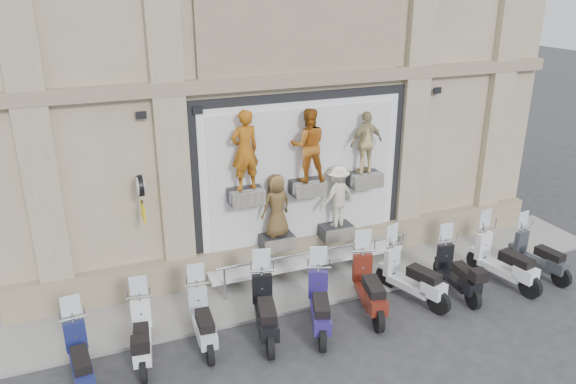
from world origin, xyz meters
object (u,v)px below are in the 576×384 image
guard_rail (316,267)px  scooter_a (79,349)px  clock_sign_bracket (141,192)px  scooter_c (202,311)px  scooter_h (458,264)px  scooter_g (413,268)px  scooter_d (265,301)px  scooter_j (540,248)px  scooter_b (141,326)px  scooter_f (370,278)px  scooter_i (506,252)px  scooter_e (320,296)px

guard_rail → scooter_a: size_ratio=2.68×
clock_sign_bracket → scooter_c: (0.76, -1.80, -2.04)m
scooter_a → scooter_h: (8.40, 0.09, 0.00)m
scooter_g → scooter_a: bearing=163.3°
scooter_a → scooter_c: scooter_a is taller
scooter_d → scooter_j: size_ratio=1.11×
clock_sign_bracket → scooter_b: bearing=-103.8°
scooter_d → scooter_g: scooter_g is taller
scooter_b → scooter_a: bearing=-155.7°
scooter_c → scooter_f: bearing=0.7°
scooter_g → scooter_j: scooter_g is taller
scooter_i → guard_rail: bearing=147.1°
clock_sign_bracket → scooter_i: (8.13, -2.15, -1.94)m
scooter_h → scooter_c: bearing=-177.7°
scooter_j → scooter_i: bearing=172.5°
scooter_c → scooter_f: (3.72, -0.21, 0.09)m
scooter_b → scooter_d: 2.50m
guard_rail → scooter_h: scooter_h is taller
scooter_h → scooter_b: bearing=-176.9°
guard_rail → scooter_c: scooter_c is taller
guard_rail → scooter_d: (-1.86, -1.54, 0.37)m
guard_rail → scooter_f: 1.69m
scooter_b → scooter_h: size_ratio=0.98×
scooter_d → scooter_i: 6.09m
clock_sign_bracket → scooter_i: bearing=-14.8°
scooter_g → scooter_i: 2.49m
scooter_b → scooter_h: scooter_h is taller
scooter_e → clock_sign_bracket: bearing=165.5°
guard_rail → scooter_b: bearing=-162.4°
scooter_b → scooter_g: (6.10, -0.10, 0.09)m
scooter_d → scooter_j: scooter_d is taller
scooter_b → scooter_f: bearing=6.2°
scooter_e → scooter_d: bearing=-170.4°
scooter_c → scooter_i: 7.37m
scooter_b → guard_rail: bearing=25.7°
scooter_i → scooter_b: bearing=166.8°
clock_sign_bracket → scooter_g: clock_sign_bracket is taller
clock_sign_bracket → scooter_f: bearing=-24.2°
clock_sign_bracket → scooter_a: size_ratio=0.54×
scooter_b → scooter_d: bearing=4.5°
scooter_a → scooter_c: bearing=5.1°
scooter_j → scooter_b: bearing=170.0°
guard_rail → clock_sign_bracket: bearing=173.2°
guard_rail → scooter_d: size_ratio=2.45×
scooter_i → scooter_c: bearing=166.1°
guard_rail → scooter_h: (2.90, -1.62, 0.31)m
scooter_h → scooter_i: (1.33, -0.05, 0.09)m
clock_sign_bracket → scooter_d: 3.47m
scooter_b → scooter_c: size_ratio=0.99×
scooter_g → scooter_e: bearing=167.8°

